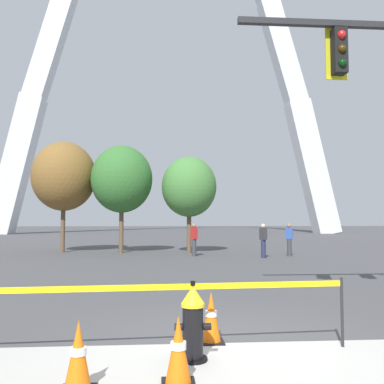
{
  "coord_description": "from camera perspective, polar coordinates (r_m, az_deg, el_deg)",
  "views": [
    {
      "loc": [
        -1.02,
        -6.25,
        1.75
      ],
      "look_at": [
        -0.18,
        5.0,
        2.5
      ],
      "focal_mm": 39.94,
      "sensor_mm": 36.0,
      "label": 1
    }
  ],
  "objects": [
    {
      "name": "ground_plane",
      "position": [
        6.57,
        5.12,
        -19.25
      ],
      "size": [
        240.0,
        240.0,
        0.0
      ],
      "primitive_type": "plane",
      "color": "#474749"
    },
    {
      "name": "fire_hydrant",
      "position": [
        5.59,
        0.11,
        -17.09
      ],
      "size": [
        0.46,
        0.48,
        0.99
      ],
      "color": "black",
      "rests_on": "ground"
    },
    {
      "name": "caution_tape_barrier",
      "position": [
        5.77,
        -6.06,
        -14.69
      ],
      "size": [
        5.43,
        0.4,
        0.96
      ],
      "color": "#232326",
      "rests_on": "ground"
    },
    {
      "name": "traffic_cone_by_hydrant",
      "position": [
        4.83,
        -14.97,
        -20.47
      ],
      "size": [
        0.36,
        0.36,
        0.73
      ],
      "color": "black",
      "rests_on": "ground"
    },
    {
      "name": "traffic_cone_mid_sidewalk",
      "position": [
        6.39,
        2.57,
        -16.4
      ],
      "size": [
        0.36,
        0.36,
        0.73
      ],
      "color": "black",
      "rests_on": "ground"
    },
    {
      "name": "traffic_cone_curb_edge",
      "position": [
        4.87,
        -1.84,
        -20.44
      ],
      "size": [
        0.36,
        0.36,
        0.73
      ],
      "color": "black",
      "rests_on": "ground"
    },
    {
      "name": "monument_arch",
      "position": [
        59.84,
        -3.15,
        17.3
      ],
      "size": [
        45.57,
        2.91,
        53.9
      ],
      "color": "silver",
      "rests_on": "ground"
    },
    {
      "name": "tree_far_left",
      "position": [
        24.67,
        -16.74,
        2.01
      ],
      "size": [
        3.49,
        3.49,
        6.1
      ],
      "color": "brown",
      "rests_on": "ground"
    },
    {
      "name": "tree_left_mid",
      "position": [
        23.51,
        -9.36,
        1.68
      ],
      "size": [
        3.32,
        3.32,
        5.81
      ],
      "color": "brown",
      "rests_on": "ground"
    },
    {
      "name": "tree_center_left",
      "position": [
        23.19,
        -0.4,
        0.69
      ],
      "size": [
        2.98,
        2.98,
        5.21
      ],
      "color": "brown",
      "rests_on": "ground"
    },
    {
      "name": "pedestrian_walking_left",
      "position": [
        21.51,
        12.86,
        -6.19
      ],
      "size": [
        0.39,
        0.31,
        1.59
      ],
      "color": "#38383D",
      "rests_on": "ground"
    },
    {
      "name": "pedestrian_standing_center",
      "position": [
        20.94,
        0.28,
        -6.35
      ],
      "size": [
        0.34,
        0.39,
        1.59
      ],
      "color": "#38383D",
      "rests_on": "ground"
    },
    {
      "name": "pedestrian_walking_right",
      "position": [
        20.29,
        9.5,
        -6.38
      ],
      "size": [
        0.33,
        0.39,
        1.59
      ],
      "color": "#232847",
      "rests_on": "ground"
    }
  ]
}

